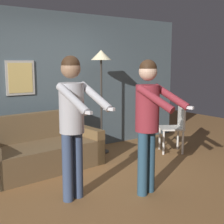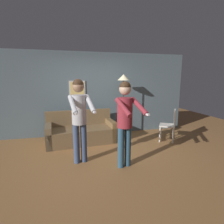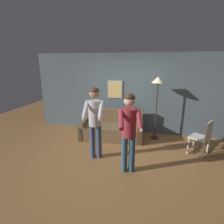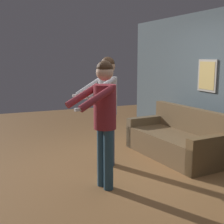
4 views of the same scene
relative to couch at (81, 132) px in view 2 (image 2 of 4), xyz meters
The scene contains 7 objects.
ground_plane 1.29m from the couch, 72.75° to the right, with size 12.00×12.00×0.00m, color olive.
back_wall_assembly 1.30m from the couch, 62.36° to the left, with size 6.40×0.09×2.60m.
couch is the anchor object (origin of this frame).
torchiere_lamp 1.91m from the couch, 10.05° to the left, with size 0.38×0.38×1.92m.
person_standing_left 1.53m from the couch, 94.16° to the right, with size 0.52×0.72×1.78m.
person_standing_right 2.01m from the couch, 65.51° to the right, with size 0.53×0.67×1.73m.
dining_chair_distant 2.57m from the couch, 12.40° to the right, with size 0.58×0.58×0.93m.
Camera 2 is at (-0.63, -3.67, 1.76)m, focal length 28.00 mm.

